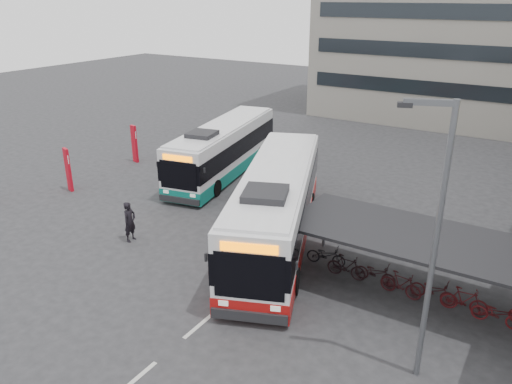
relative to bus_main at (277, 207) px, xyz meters
The scene contains 9 objects.
ground 4.69m from the bus_main, 112.21° to the right, with size 120.00×120.00×0.00m, color #28282B.
bike_shelter 6.93m from the bus_main, ahead, with size 10.00×4.00×2.54m.
road_markings 7.28m from the bus_main, 82.97° to the right, with size 0.15×7.60×0.01m.
bus_main is the anchor object (origin of this frame).
bus_teal 10.12m from the bus_main, 139.23° to the left, with size 4.76×12.07×3.49m.
pedestrian 6.90m from the bus_main, 149.49° to the right, with size 0.71×0.47×1.95m, color black.
lamp_post 10.04m from the bus_main, 34.17° to the right, with size 1.43×0.67×8.48m.
sign_totem_mid 13.67m from the bus_main, behind, with size 0.55×0.32×2.60m.
sign_totem_north 15.24m from the bus_main, 159.53° to the left, with size 0.55×0.29×2.59m.
Camera 1 is at (11.91, -14.27, 10.88)m, focal length 35.00 mm.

